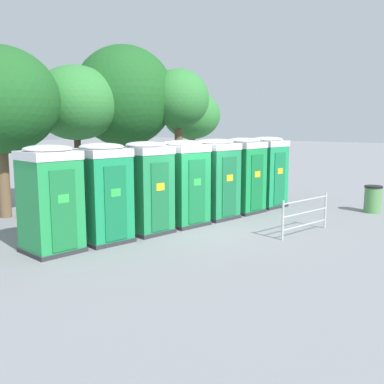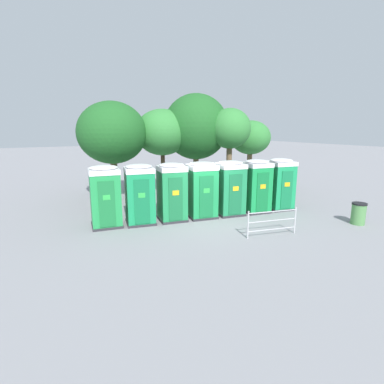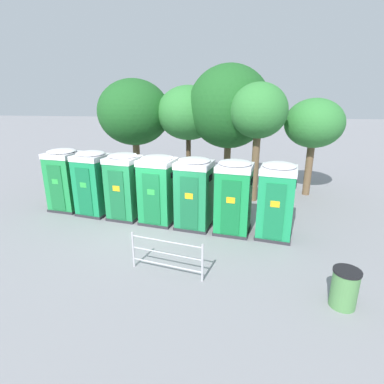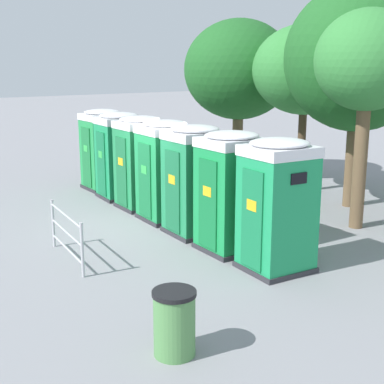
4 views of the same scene
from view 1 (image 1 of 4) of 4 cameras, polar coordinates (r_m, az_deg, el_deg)
name	(u,v)px [view 1 (image 1 of 4)]	position (r m, az deg, el deg)	size (l,w,h in m)	color
ground_plane	(194,227)	(13.25, 0.26, -4.47)	(120.00, 120.00, 0.00)	gray
portapotty_0	(50,199)	(11.02, -17.55, -0.81)	(1.35, 1.34, 2.54)	#2D2D33
portapotty_1	(103,193)	(11.64, -11.24, -0.06)	(1.39, 1.40, 2.54)	#2D2D33
portapotty_2	(146,187)	(12.44, -5.82, 0.63)	(1.32, 1.36, 2.54)	#2D2D33
portapotty_3	(183,182)	(13.34, -1.09, 1.23)	(1.41, 1.39, 2.54)	#2D2D33
portapotty_4	(216,178)	(14.31, 3.03, 1.74)	(1.39, 1.38, 2.54)	#2D2D33
portapotty_5	(243,175)	(15.37, 6.54, 2.18)	(1.35, 1.36, 2.54)	#2D2D33
portapotty_6	(267,172)	(16.51, 9.46, 2.58)	(1.35, 1.39, 2.54)	#2D2D33
street_tree_1	(124,97)	(18.12, -8.61, 11.89)	(3.92, 3.92, 6.01)	brown
street_tree_2	(192,116)	(20.75, -0.05, 9.64)	(2.62, 2.62, 4.48)	brown
street_tree_3	(76,103)	(17.05, -14.52, 10.85)	(3.15, 3.15, 5.08)	#4C3826
street_tree_4	(178,100)	(17.96, -1.73, 11.57)	(2.41, 2.41, 5.12)	brown
trash_can	(373,199)	(16.48, 21.98, -0.84)	(0.60, 0.60, 0.92)	#518C4C
event_barrier	(305,214)	(12.72, 14.18, -2.69)	(2.02, 0.47, 1.05)	#B7B7BC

